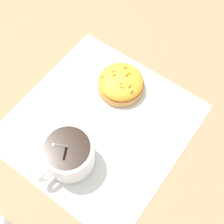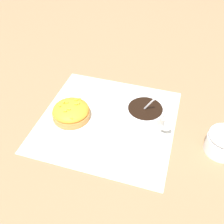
{
  "view_description": "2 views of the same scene",
  "coord_description": "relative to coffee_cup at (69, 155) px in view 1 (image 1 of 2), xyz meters",
  "views": [
    {
      "loc": [
        0.2,
        0.16,
        0.54
      ],
      "look_at": [
        -0.02,
        0.01,
        0.03
      ],
      "focal_mm": 50.0,
      "sensor_mm": 36.0,
      "label": 1
    },
    {
      "loc": [
        0.13,
        -0.43,
        0.46
      ],
      "look_at": [
        0.01,
        -0.0,
        0.03
      ],
      "focal_mm": 42.0,
      "sensor_mm": 36.0,
      "label": 2
    }
  ],
  "objects": [
    {
      "name": "ground_plane",
      "position": [
        -0.09,
        -0.0,
        -0.04
      ],
      "size": [
        3.0,
        3.0,
        0.0
      ],
      "primitive_type": "plane",
      "color": "#93704C"
    },
    {
      "name": "paper_napkin",
      "position": [
        -0.09,
        -0.0,
        -0.03
      ],
      "size": [
        0.33,
        0.32,
        0.0
      ],
      "color": "white",
      "rests_on": "ground_plane"
    },
    {
      "name": "coffee_cup",
      "position": [
        0.0,
        0.0,
        0.0
      ],
      "size": [
        0.11,
        0.09,
        0.1
      ],
      "color": "white",
      "rests_on": "paper_napkin"
    },
    {
      "name": "frosted_pastry",
      "position": [
        -0.18,
        -0.01,
        -0.02
      ],
      "size": [
        0.09,
        0.09,
        0.04
      ],
      "color": "#C18442",
      "rests_on": "paper_napkin"
    }
  ]
}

